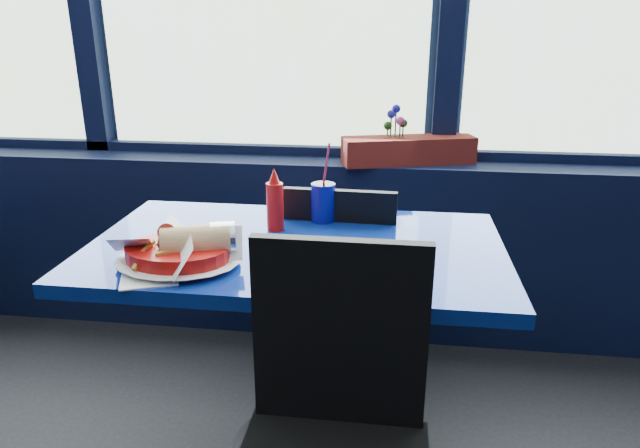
% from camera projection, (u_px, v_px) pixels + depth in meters
% --- Properties ---
extents(window_sill, '(5.00, 0.26, 0.80)m').
position_uv_depth(window_sill, '(265.00, 242.00, 2.63)').
color(window_sill, black).
rests_on(window_sill, ground).
extents(near_table, '(1.20, 0.70, 0.75)m').
position_uv_depth(near_table, '(297.00, 300.00, 1.72)').
color(near_table, black).
rests_on(near_table, ground).
extents(chair_near_front, '(0.42, 0.42, 0.92)m').
position_uv_depth(chair_near_front, '(334.00, 428.00, 1.23)').
color(chair_near_front, black).
rests_on(chair_near_front, ground).
extents(chair_near_back, '(0.40, 0.40, 0.85)m').
position_uv_depth(chair_near_back, '(340.00, 279.00, 2.04)').
color(chair_near_back, black).
rests_on(chair_near_back, ground).
extents(planter_box, '(0.56, 0.28, 0.11)m').
position_uv_depth(planter_box, '(408.00, 150.00, 2.37)').
color(planter_box, maroon).
rests_on(planter_box, window_sill).
extents(flower_vase, '(0.15, 0.15, 0.24)m').
position_uv_depth(flower_vase, '(395.00, 145.00, 2.37)').
color(flower_vase, silver).
rests_on(flower_vase, window_sill).
extents(food_basket, '(0.31, 0.31, 0.11)m').
position_uv_depth(food_basket, '(180.00, 251.00, 1.50)').
color(food_basket, '#B20E0B').
rests_on(food_basket, near_table).
extents(ketchup_bottle, '(0.05, 0.05, 0.20)m').
position_uv_depth(ketchup_bottle, '(275.00, 203.00, 1.75)').
color(ketchup_bottle, '#B20E0B').
rests_on(ketchup_bottle, near_table).
extents(soda_cup, '(0.08, 0.08, 0.26)m').
position_uv_depth(soda_cup, '(323.00, 201.00, 1.83)').
color(soda_cup, '#0B0D81').
rests_on(soda_cup, near_table).
extents(napkin, '(0.18, 0.18, 0.00)m').
position_uv_depth(napkin, '(150.00, 276.00, 1.45)').
color(napkin, white).
rests_on(napkin, near_table).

